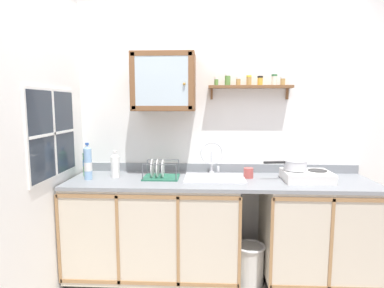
{
  "coord_description": "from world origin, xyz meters",
  "views": [
    {
      "loc": [
        -0.11,
        -2.32,
        1.56
      ],
      "look_at": [
        -0.25,
        0.48,
        1.21
      ],
      "focal_mm": 29.47,
      "sensor_mm": 36.0,
      "label": 1
    }
  ],
  "objects_px": {
    "dish_rack": "(160,173)",
    "hot_plate_stove": "(307,176)",
    "bottle_soda_green_1": "(87,163)",
    "bottle_water_blue_2": "(88,163)",
    "bottle_opaque_white_0": "(115,165)",
    "mug": "(248,173)",
    "sink": "(214,178)",
    "wall_cabinet": "(164,82)",
    "trash_bin": "(250,263)",
    "saucepan": "(295,165)"
  },
  "relations": [
    {
      "from": "sink",
      "to": "trash_bin",
      "type": "relative_size",
      "value": 1.49
    },
    {
      "from": "hot_plate_stove",
      "to": "bottle_opaque_white_0",
      "type": "bearing_deg",
      "value": 178.43
    },
    {
      "from": "sink",
      "to": "wall_cabinet",
      "type": "bearing_deg",
      "value": 166.07
    },
    {
      "from": "bottle_opaque_white_0",
      "to": "sink",
      "type": "bearing_deg",
      "value": 0.28
    },
    {
      "from": "bottle_soda_green_1",
      "to": "dish_rack",
      "type": "height_order",
      "value": "bottle_soda_green_1"
    },
    {
      "from": "sink",
      "to": "trash_bin",
      "type": "height_order",
      "value": "sink"
    },
    {
      "from": "bottle_soda_green_1",
      "to": "bottle_water_blue_2",
      "type": "height_order",
      "value": "bottle_water_blue_2"
    },
    {
      "from": "dish_rack",
      "to": "mug",
      "type": "distance_m",
      "value": 0.78
    },
    {
      "from": "bottle_opaque_white_0",
      "to": "bottle_water_blue_2",
      "type": "height_order",
      "value": "bottle_water_blue_2"
    },
    {
      "from": "mug",
      "to": "wall_cabinet",
      "type": "xyz_separation_m",
      "value": [
        -0.75,
        0.08,
        0.79
      ]
    },
    {
      "from": "sink",
      "to": "bottle_soda_green_1",
      "type": "bearing_deg",
      "value": 178.13
    },
    {
      "from": "bottle_water_blue_2",
      "to": "trash_bin",
      "type": "relative_size",
      "value": 0.91
    },
    {
      "from": "bottle_opaque_white_0",
      "to": "saucepan",
      "type": "bearing_deg",
      "value": -0.82
    },
    {
      "from": "hot_plate_stove",
      "to": "saucepan",
      "type": "height_order",
      "value": "saucepan"
    },
    {
      "from": "bottle_water_blue_2",
      "to": "wall_cabinet",
      "type": "xyz_separation_m",
      "value": [
        0.64,
        0.21,
        0.7
      ]
    },
    {
      "from": "trash_bin",
      "to": "saucepan",
      "type": "bearing_deg",
      "value": 10.04
    },
    {
      "from": "dish_rack",
      "to": "hot_plate_stove",
      "type": "bearing_deg",
      "value": -1.66
    },
    {
      "from": "bottle_water_blue_2",
      "to": "trash_bin",
      "type": "bearing_deg",
      "value": 0.14
    },
    {
      "from": "sink",
      "to": "bottle_water_blue_2",
      "type": "bearing_deg",
      "value": -175.02
    },
    {
      "from": "sink",
      "to": "dish_rack",
      "type": "bearing_deg",
      "value": -178.41
    },
    {
      "from": "bottle_water_blue_2",
      "to": "dish_rack",
      "type": "bearing_deg",
      "value": 7.62
    },
    {
      "from": "hot_plate_stove",
      "to": "dish_rack",
      "type": "relative_size",
      "value": 1.27
    },
    {
      "from": "wall_cabinet",
      "to": "bottle_water_blue_2",
      "type": "bearing_deg",
      "value": -162.12
    },
    {
      "from": "sink",
      "to": "saucepan",
      "type": "bearing_deg",
      "value": -2.23
    },
    {
      "from": "mug",
      "to": "wall_cabinet",
      "type": "distance_m",
      "value": 1.1
    },
    {
      "from": "bottle_opaque_white_0",
      "to": "wall_cabinet",
      "type": "relative_size",
      "value": 0.44
    },
    {
      "from": "bottle_opaque_white_0",
      "to": "dish_rack",
      "type": "height_order",
      "value": "bottle_opaque_white_0"
    },
    {
      "from": "sink",
      "to": "saucepan",
      "type": "height_order",
      "value": "sink"
    },
    {
      "from": "bottle_soda_green_1",
      "to": "wall_cabinet",
      "type": "distance_m",
      "value": 1.0
    },
    {
      "from": "sink",
      "to": "dish_rack",
      "type": "distance_m",
      "value": 0.48
    },
    {
      "from": "bottle_opaque_white_0",
      "to": "mug",
      "type": "distance_m",
      "value": 1.18
    },
    {
      "from": "dish_rack",
      "to": "wall_cabinet",
      "type": "bearing_deg",
      "value": 77.02
    },
    {
      "from": "dish_rack",
      "to": "mug",
      "type": "xyz_separation_m",
      "value": [
        0.78,
        0.05,
        0.0
      ]
    },
    {
      "from": "sink",
      "to": "bottle_opaque_white_0",
      "type": "height_order",
      "value": "sink"
    },
    {
      "from": "hot_plate_stove",
      "to": "wall_cabinet",
      "type": "relative_size",
      "value": 0.71
    },
    {
      "from": "wall_cabinet",
      "to": "trash_bin",
      "type": "xyz_separation_m",
      "value": [
        0.77,
        -0.2,
        -1.57
      ]
    },
    {
      "from": "saucepan",
      "to": "trash_bin",
      "type": "xyz_separation_m",
      "value": [
        -0.37,
        -0.06,
        -0.87
      ]
    },
    {
      "from": "dish_rack",
      "to": "bottle_soda_green_1",
      "type": "bearing_deg",
      "value": 175.67
    },
    {
      "from": "hot_plate_stove",
      "to": "dish_rack",
      "type": "xyz_separation_m",
      "value": [
        -1.26,
        0.04,
        -0.0
      ]
    },
    {
      "from": "saucepan",
      "to": "dish_rack",
      "type": "height_order",
      "value": "saucepan"
    },
    {
      "from": "sink",
      "to": "saucepan",
      "type": "distance_m",
      "value": 0.7
    },
    {
      "from": "hot_plate_stove",
      "to": "bottle_opaque_white_0",
      "type": "height_order",
      "value": "bottle_opaque_white_0"
    },
    {
      "from": "bottle_soda_green_1",
      "to": "trash_bin",
      "type": "relative_size",
      "value": 0.74
    },
    {
      "from": "hot_plate_stove",
      "to": "saucepan",
      "type": "distance_m",
      "value": 0.14
    },
    {
      "from": "hot_plate_stove",
      "to": "wall_cabinet",
      "type": "bearing_deg",
      "value": 172.55
    },
    {
      "from": "wall_cabinet",
      "to": "trash_bin",
      "type": "bearing_deg",
      "value": -14.8
    },
    {
      "from": "bottle_opaque_white_0",
      "to": "trash_bin",
      "type": "relative_size",
      "value": 0.68
    },
    {
      "from": "hot_plate_stove",
      "to": "wall_cabinet",
      "type": "height_order",
      "value": "wall_cabinet"
    },
    {
      "from": "sink",
      "to": "dish_rack",
      "type": "relative_size",
      "value": 1.69
    },
    {
      "from": "saucepan",
      "to": "mug",
      "type": "bearing_deg",
      "value": 171.05
    }
  ]
}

